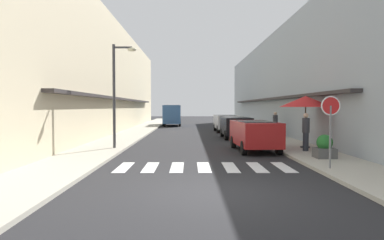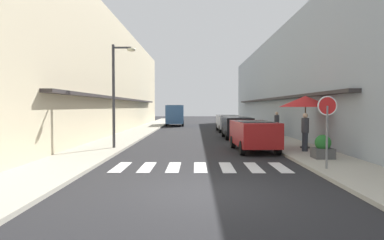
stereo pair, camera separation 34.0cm
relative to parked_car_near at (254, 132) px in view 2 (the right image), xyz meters
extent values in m
plane|color=#232326|center=(-2.66, 11.29, -0.92)|extent=(107.86, 107.86, 0.00)
cube|color=#ADA899|center=(-7.63, 11.29, -0.86)|extent=(2.54, 68.64, 0.12)
cube|color=#ADA899|center=(2.32, 11.29, -0.86)|extent=(2.54, 68.64, 0.12)
cube|color=beige|center=(-11.40, 12.74, 3.59)|extent=(5.00, 46.13, 9.02)
cube|color=#332D2D|center=(-8.65, 12.74, 1.88)|extent=(0.50, 32.29, 0.16)
cube|color=#939EA8|center=(6.09, 12.74, 3.16)|extent=(5.00, 46.13, 8.16)
cube|color=#332D2D|center=(3.34, 12.74, 1.88)|extent=(0.50, 32.29, 0.16)
cube|color=silver|center=(-5.51, -4.59, -0.92)|extent=(0.45, 2.20, 0.01)
cube|color=silver|center=(-4.56, -4.59, -0.92)|extent=(0.45, 2.20, 0.01)
cube|color=silver|center=(-3.61, -4.59, -0.92)|extent=(0.45, 2.20, 0.01)
cube|color=silver|center=(-2.66, -4.59, -0.92)|extent=(0.45, 2.20, 0.01)
cube|color=silver|center=(-1.71, -4.59, -0.92)|extent=(0.45, 2.20, 0.01)
cube|color=silver|center=(-0.76, -4.59, -0.92)|extent=(0.45, 2.20, 0.01)
cube|color=silver|center=(0.19, -4.59, -0.92)|extent=(0.45, 2.20, 0.01)
cube|color=maroon|center=(0.00, 0.04, -0.04)|extent=(1.93, 4.29, 1.13)
cube|color=black|center=(0.00, -0.17, 0.27)|extent=(1.57, 2.42, 0.56)
cylinder|color=black|center=(-0.86, 1.39, -0.60)|extent=(0.25, 0.65, 0.64)
cylinder|color=black|center=(0.73, 1.46, -0.60)|extent=(0.25, 0.65, 0.64)
cylinder|color=black|center=(-0.73, -1.39, -0.60)|extent=(0.25, 0.65, 0.64)
cylinder|color=black|center=(0.86, -1.32, -0.60)|extent=(0.25, 0.65, 0.64)
cube|color=black|center=(0.00, 7.03, -0.04)|extent=(1.81, 3.93, 1.13)
cube|color=black|center=(0.00, 6.84, 0.27)|extent=(1.50, 2.21, 0.56)
cylinder|color=black|center=(-0.81, 8.31, -0.60)|extent=(0.23, 0.64, 0.64)
cylinder|color=black|center=(0.78, 8.34, -0.60)|extent=(0.23, 0.64, 0.64)
cylinder|color=black|center=(-0.78, 5.73, -0.60)|extent=(0.23, 0.64, 0.64)
cylinder|color=black|center=(0.81, 5.76, -0.60)|extent=(0.23, 0.64, 0.64)
cube|color=silver|center=(0.00, 13.62, -0.04)|extent=(1.85, 4.23, 1.13)
cube|color=black|center=(0.00, 13.41, 0.27)|extent=(1.53, 2.38, 0.56)
cylinder|color=black|center=(-0.83, 14.99, -0.60)|extent=(0.24, 0.65, 0.64)
cylinder|color=black|center=(0.76, 15.02, -0.60)|extent=(0.24, 0.65, 0.64)
cylinder|color=black|center=(-0.76, 12.22, -0.60)|extent=(0.24, 0.65, 0.64)
cylinder|color=black|center=(0.83, 12.26, -0.60)|extent=(0.24, 0.65, 0.64)
cube|color=#33598C|center=(-5.16, 23.57, 0.41)|extent=(2.10, 5.45, 2.03)
cube|color=black|center=(-5.16, 23.30, 1.17)|extent=(1.72, 3.07, 0.56)
cylinder|color=black|center=(-6.11, 25.32, -0.60)|extent=(0.24, 0.65, 0.64)
cylinder|color=black|center=(-4.32, 25.37, -0.60)|extent=(0.24, 0.65, 0.64)
cylinder|color=black|center=(-6.00, 21.76, -0.60)|extent=(0.24, 0.65, 0.64)
cylinder|color=black|center=(-4.21, 21.81, -0.60)|extent=(0.24, 0.65, 0.64)
cylinder|color=slate|center=(1.50, -5.48, 0.24)|extent=(0.07, 0.07, 2.07)
cylinder|color=red|center=(1.50, -5.48, 1.27)|extent=(0.64, 0.03, 0.64)
torus|color=white|center=(1.50, -5.48, 1.27)|extent=(0.65, 0.05, 0.65)
cylinder|color=#38383D|center=(-6.91, 0.51, 1.76)|extent=(0.14, 0.14, 5.13)
cylinder|color=#38383D|center=(-6.46, 0.51, 4.18)|extent=(0.90, 0.10, 0.10)
ellipsoid|color=beige|center=(-6.01, 0.51, 4.08)|extent=(0.44, 0.28, 0.20)
cylinder|color=#262626|center=(2.64, 0.51, -0.77)|extent=(0.48, 0.48, 0.06)
cylinder|color=#4C3823|center=(2.64, 0.51, 0.36)|extent=(0.06, 0.06, 2.31)
cone|color=red|center=(2.64, 0.51, 1.51)|extent=(2.59, 2.59, 0.55)
cube|color=#4C4C4C|center=(2.24, -3.09, -0.60)|extent=(0.76, 0.76, 0.40)
sphere|color=#236628|center=(2.24, -3.09, -0.18)|extent=(0.63, 0.63, 0.63)
cylinder|color=#282B33|center=(2.22, -0.86, -0.38)|extent=(0.26, 0.26, 0.85)
cylinder|color=#333338|center=(2.22, -0.86, 0.39)|extent=(0.34, 0.34, 0.67)
sphere|color=tan|center=(2.22, -0.86, 0.84)|extent=(0.23, 0.23, 0.23)
cylinder|color=#282B33|center=(2.80, 7.36, -0.39)|extent=(0.26, 0.26, 0.82)
cylinder|color=#333338|center=(2.80, 7.36, 0.35)|extent=(0.34, 0.34, 0.65)
sphere|color=tan|center=(2.80, 7.36, 0.78)|extent=(0.22, 0.22, 0.22)
camera|label=1|loc=(-3.17, -17.15, 1.23)|focal=33.17mm
camera|label=2|loc=(-2.83, -17.15, 1.23)|focal=33.17mm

